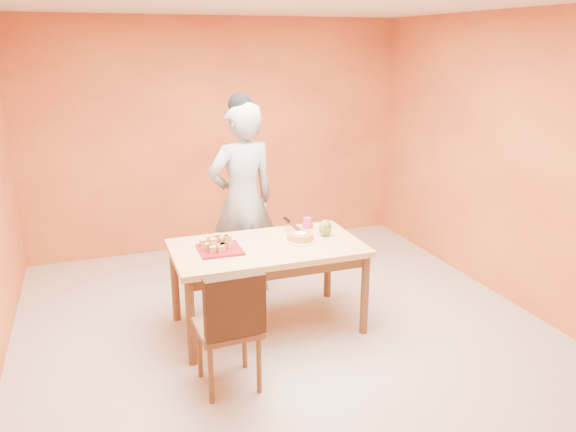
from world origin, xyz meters
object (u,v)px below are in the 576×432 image
object	(u,v)px
red_dinner_plate	(218,241)
egg_ornament	(325,228)
dining_chair	(228,326)
magenta_glass	(307,223)
dining_table	(267,256)
person	(242,201)
pastry_platter	(220,250)
sponge_cake	(300,236)
checker_tin	(307,225)

from	to	relation	value
red_dinner_plate	egg_ornament	xyz separation A→B (m)	(0.93, -0.18, 0.07)
dining_chair	magenta_glass	bearing A→B (deg)	44.77
dining_chair	dining_table	bearing A→B (deg)	53.44
person	pastry_platter	bearing A→B (deg)	51.73
dining_table	sponge_cake	world-z (taller)	sponge_cake
dining_table	person	world-z (taller)	person
dining_chair	person	bearing A→B (deg)	69.16
sponge_cake	pastry_platter	bearing A→B (deg)	-179.32
dining_table	pastry_platter	size ratio (longest dim) A/B	4.63
sponge_cake	checker_tin	bearing A→B (deg)	59.08
dining_table	magenta_glass	size ratio (longest dim) A/B	15.37
egg_ornament	checker_tin	xyz separation A→B (m)	(-0.05, 0.29, -0.06)
egg_ornament	red_dinner_plate	bearing A→B (deg)	-175.33
pastry_platter	checker_tin	bearing A→B (deg)	20.72
dining_table	checker_tin	size ratio (longest dim) A/B	15.48
person	sponge_cake	world-z (taller)	person
sponge_cake	red_dinner_plate	bearing A→B (deg)	161.78
dining_table	egg_ornament	size ratio (longest dim) A/B	10.71
pastry_platter	red_dinner_plate	xyz separation A→B (m)	(0.03, 0.23, -0.00)
pastry_platter	egg_ornament	size ratio (longest dim) A/B	2.31
red_dinner_plate	person	bearing A→B (deg)	55.54
egg_ornament	checker_tin	size ratio (longest dim) A/B	1.45
person	magenta_glass	distance (m)	0.69
egg_ornament	magenta_glass	world-z (taller)	egg_ornament
person	egg_ornament	size ratio (longest dim) A/B	12.67
person	magenta_glass	size ratio (longest dim) A/B	18.18
magenta_glass	checker_tin	world-z (taller)	magenta_glass
magenta_glass	checker_tin	distance (m)	0.06
red_dinner_plate	magenta_glass	xyz separation A→B (m)	(0.86, 0.07, 0.05)
sponge_cake	magenta_glass	world-z (taller)	magenta_glass
person	egg_ornament	distance (m)	0.92
egg_ornament	magenta_glass	xyz separation A→B (m)	(-0.07, 0.25, -0.02)
sponge_cake	checker_tin	size ratio (longest dim) A/B	2.28
dining_table	sponge_cake	distance (m)	0.33
checker_tin	magenta_glass	bearing A→B (deg)	-115.69
egg_ornament	magenta_glass	bearing A→B (deg)	122.38
magenta_glass	checker_tin	xyz separation A→B (m)	(0.02, 0.05, -0.04)
red_dinner_plate	sponge_cake	xyz separation A→B (m)	(0.68, -0.22, 0.03)
red_dinner_plate	magenta_glass	bearing A→B (deg)	4.52
dining_chair	egg_ornament	bearing A→B (deg)	35.37
dining_table	sponge_cake	xyz separation A→B (m)	(0.30, 0.01, 0.13)
red_dinner_plate	egg_ornament	size ratio (longest dim) A/B	1.53
egg_ornament	pastry_platter	bearing A→B (deg)	-161.35
red_dinner_plate	checker_tin	world-z (taller)	checker_tin
person	pastry_platter	size ratio (longest dim) A/B	5.48
pastry_platter	checker_tin	xyz separation A→B (m)	(0.91, 0.35, 0.01)
dining_table	dining_chair	xyz separation A→B (m)	(-0.54, -0.77, -0.18)
dining_chair	red_dinner_plate	world-z (taller)	dining_chair
dining_chair	red_dinner_plate	xyz separation A→B (m)	(0.17, 1.01, 0.28)
dining_chair	red_dinner_plate	distance (m)	1.06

